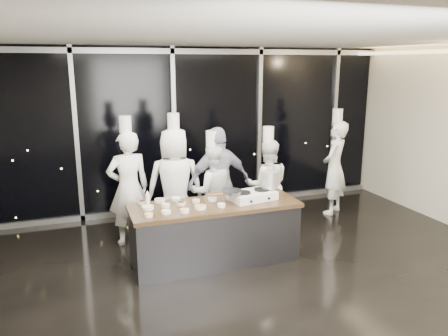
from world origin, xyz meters
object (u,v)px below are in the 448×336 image
(chef_center, at_px, (212,191))
(stock_pot, at_px, (269,179))
(chef_side, at_px, (334,167))
(chef_right, at_px, (267,185))
(guest, at_px, (219,182))
(chef_left, at_px, (175,184))
(frying_pan, at_px, (232,192))
(chef_far_left, at_px, (129,187))
(stove, at_px, (252,195))
(demo_counter, at_px, (215,233))

(chef_center, bearing_deg, stock_pot, 131.80)
(chef_side, bearing_deg, chef_right, -25.96)
(guest, bearing_deg, chef_left, -11.86)
(frying_pan, bearing_deg, chef_far_left, 129.57)
(stove, xyz_separation_m, guest, (-0.20, 0.95, -0.03))
(demo_counter, relative_size, chef_right, 1.34)
(chef_far_left, xyz_separation_m, chef_side, (3.96, 0.18, -0.02))
(demo_counter, bearing_deg, chef_center, 74.30)
(demo_counter, distance_m, chef_far_left, 1.64)
(chef_far_left, bearing_deg, stock_pot, 145.45)
(chef_far_left, height_order, chef_center, chef_far_left)
(stove, distance_m, chef_right, 1.17)
(stock_pot, distance_m, chef_side, 2.34)
(chef_far_left, relative_size, chef_left, 0.99)
(stove, bearing_deg, chef_side, 19.87)
(frying_pan, distance_m, chef_left, 1.23)
(demo_counter, distance_m, chef_right, 1.63)
(stove, bearing_deg, guest, 92.22)
(guest, relative_size, chef_right, 1.02)
(stove, height_order, guest, guest)
(frying_pan, bearing_deg, chef_right, 33.87)
(guest, bearing_deg, demo_counter, 61.62)
(chef_left, relative_size, chef_side, 1.03)
(chef_far_left, xyz_separation_m, chef_left, (0.74, -0.08, 0.00))
(chef_far_left, distance_m, chef_left, 0.75)
(demo_counter, xyz_separation_m, chef_side, (2.88, 1.30, 0.48))
(chef_side, bearing_deg, chef_far_left, -35.88)
(frying_pan, bearing_deg, demo_counter, 163.37)
(stove, bearing_deg, chef_center, 99.51)
(guest, height_order, chef_side, chef_side)
(chef_left, distance_m, guest, 0.74)
(frying_pan, distance_m, chef_side, 2.95)
(stock_pot, bearing_deg, demo_counter, -175.60)
(chef_far_left, xyz_separation_m, guest, (1.48, -0.16, -0.01))
(frying_pan, distance_m, chef_right, 1.44)
(frying_pan, bearing_deg, chef_center, 79.32)
(chef_far_left, bearing_deg, chef_side, 175.95)
(stove, bearing_deg, frying_pan, 176.89)
(stock_pot, bearing_deg, frying_pan, -171.27)
(chef_left, bearing_deg, frying_pan, 128.15)
(demo_counter, distance_m, chef_side, 3.19)
(stove, distance_m, chef_far_left, 2.02)
(chef_far_left, height_order, chef_side, chef_far_left)
(demo_counter, relative_size, chef_far_left, 1.18)
(frying_pan, relative_size, chef_right, 0.27)
(chef_left, relative_size, chef_right, 1.15)
(chef_far_left, relative_size, guest, 1.12)
(guest, bearing_deg, stock_pot, 113.38)
(chef_left, height_order, chef_side, chef_left)
(chef_right, bearing_deg, chef_far_left, 11.13)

